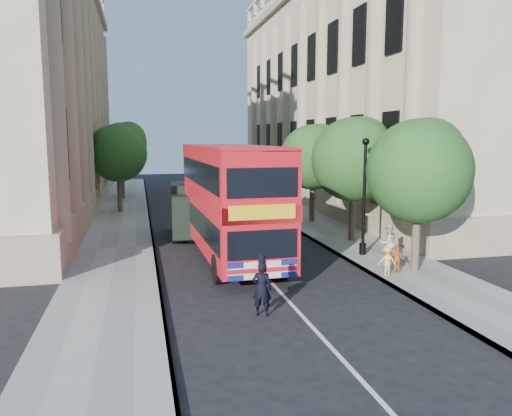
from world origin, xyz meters
TOP-DOWN VIEW (x-y plane):
  - ground at (0.00, 0.00)m, footprint 120.00×120.00m
  - pavement_right at (5.75, 10.00)m, footprint 3.50×80.00m
  - pavement_left at (-5.75, 10.00)m, footprint 3.50×80.00m
  - building_right at (13.80, 24.00)m, footprint 12.00×38.00m
  - tree_right_near at (5.84, 3.03)m, footprint 4.00×4.00m
  - tree_right_mid at (5.84, 9.03)m, footprint 4.20×4.20m
  - tree_right_far at (5.84, 15.03)m, footprint 4.00×4.00m
  - tree_left_far at (-5.96, 22.03)m, footprint 4.00×4.00m
  - tree_left_back at (-5.96, 30.03)m, footprint 4.20×4.20m
  - lamp_post at (5.00, 6.00)m, footprint 0.32×0.32m
  - double_decker_bus at (-0.79, 7.15)m, footprint 3.10×10.61m
  - box_van at (-1.98, 12.39)m, footprint 2.30×5.06m
  - police_constable at (-1.16, -0.15)m, footprint 0.70×0.58m
  - woman_pedestrian at (5.43, 4.50)m, footprint 0.92×0.79m
  - child_a at (4.92, 2.82)m, footprint 0.65×0.33m
  - child_b at (4.40, 2.63)m, footprint 0.77×0.51m

SIDE VIEW (x-z plane):
  - ground at x=0.00m, z-range 0.00..0.00m
  - pavement_right at x=5.75m, z-range 0.00..0.12m
  - pavement_left at x=-5.75m, z-range 0.00..0.12m
  - child_a at x=4.92m, z-range 0.12..1.19m
  - child_b at x=4.40m, z-range 0.12..1.23m
  - police_constable at x=-1.16m, z-range 0.00..1.64m
  - woman_pedestrian at x=5.43m, z-range 0.12..1.74m
  - box_van at x=-1.98m, z-range -0.03..2.80m
  - lamp_post at x=5.00m, z-range -0.07..5.09m
  - double_decker_bus at x=-0.79m, z-range 0.26..5.12m
  - tree_right_near at x=5.84m, z-range 1.21..7.29m
  - tree_right_far at x=5.84m, z-range 1.24..7.39m
  - tree_left_far at x=-5.96m, z-range 1.30..7.59m
  - tree_right_mid at x=5.84m, z-range 1.26..7.63m
  - tree_left_back at x=-5.96m, z-range 1.38..8.03m
  - building_right at x=13.80m, z-range 0.00..18.00m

